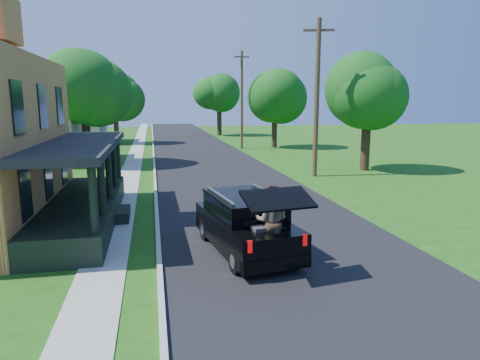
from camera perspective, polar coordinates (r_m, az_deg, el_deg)
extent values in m
plane|color=#1E4D0F|center=(12.47, 8.70, -11.26)|extent=(140.00, 140.00, 0.00)
cube|color=black|center=(31.46, -3.96, 2.02)|extent=(8.00, 120.00, 0.02)
cube|color=#ABAAA5|center=(31.18, -11.36, 1.77)|extent=(0.15, 120.00, 0.12)
cube|color=gray|center=(31.22, -14.20, 1.66)|extent=(1.30, 120.00, 0.03)
cube|color=gray|center=(18.27, -28.44, -5.39)|extent=(6.50, 1.20, 0.03)
cube|color=black|center=(17.55, -20.09, -3.84)|extent=(2.40, 10.00, 0.90)
cube|color=black|center=(17.13, -20.63, 4.46)|extent=(2.60, 10.30, 0.25)
cube|color=#ABA797|center=(36.15, -26.78, 6.01)|extent=(8.00, 8.00, 5.00)
pyramid|color=black|center=(36.18, -27.41, 13.44)|extent=(12.78, 12.78, 2.20)
cube|color=#ABA797|center=(51.75, -22.23, 7.35)|extent=(8.00, 8.00, 5.00)
pyramid|color=black|center=(51.77, -22.60, 12.54)|extent=(12.78, 12.78, 2.20)
cube|color=black|center=(13.23, 0.78, -6.72)|extent=(2.62, 4.87, 0.89)
cube|color=black|center=(13.18, 0.54, -3.56)|extent=(2.20, 3.11, 0.58)
cube|color=black|center=(13.11, 0.54, -2.22)|extent=(2.25, 3.20, 0.08)
cube|color=black|center=(10.84, 5.09, -2.56)|extent=(1.91, 1.22, 0.40)
cube|color=#313136|center=(11.91, 3.20, -7.11)|extent=(0.82, 0.73, 0.47)
cube|color=silver|center=(12.84, -2.71, -2.07)|extent=(0.45, 2.52, 0.06)
cube|color=silver|center=(13.38, 3.66, -1.57)|extent=(0.45, 2.52, 0.06)
cube|color=#990505|center=(10.83, 1.30, -8.90)|extent=(0.13, 0.08, 0.32)
cube|color=#990505|center=(11.47, 8.62, -7.91)|extent=(0.13, 0.08, 0.32)
cylinder|color=black|center=(14.46, -4.57, -6.60)|extent=(0.36, 0.74, 0.71)
cylinder|color=black|center=(14.98, 1.70, -5.96)|extent=(0.36, 0.74, 0.71)
cylinder|color=black|center=(11.70, -0.43, -10.74)|extent=(0.36, 0.74, 0.71)
cylinder|color=black|center=(12.34, 7.09, -9.67)|extent=(0.36, 0.74, 0.71)
imported|color=black|center=(11.76, 4.25, -5.44)|extent=(1.15, 1.04, 1.95)
cube|color=maroon|center=(12.17, 2.95, -9.80)|extent=(0.54, 0.52, 0.54)
cylinder|color=black|center=(33.44, -19.73, 4.80)|extent=(0.78, 0.78, 3.32)
sphere|color=#21691C|center=(33.31, -20.10, 10.65)|extent=(6.93, 6.93, 5.27)
sphere|color=#21691C|center=(33.16, -19.36, 12.73)|extent=(6.00, 6.00, 4.57)
sphere|color=#21691C|center=(33.60, -21.24, 11.57)|extent=(6.16, 6.16, 4.69)
cylinder|color=black|center=(48.68, -16.16, 6.56)|extent=(0.69, 0.69, 3.31)
sphere|color=#21691C|center=(48.59, -16.35, 10.29)|extent=(5.96, 5.96, 4.52)
sphere|color=#21691C|center=(48.19, -16.17, 11.49)|extent=(5.16, 5.16, 3.92)
sphere|color=#21691C|center=(49.15, -16.66, 10.85)|extent=(5.30, 5.30, 4.02)
cylinder|color=black|center=(30.04, 16.37, 4.25)|extent=(0.72, 0.72, 3.15)
sphere|color=#21691C|center=(29.89, 16.68, 10.34)|extent=(5.81, 5.81, 4.86)
sphere|color=#21691C|center=(29.95, 17.84, 12.35)|extent=(5.03, 5.03, 4.21)
sphere|color=#21691C|center=(29.88, 15.39, 11.44)|extent=(5.16, 5.16, 4.32)
cylinder|color=black|center=(43.63, 4.60, 6.53)|extent=(0.70, 0.70, 3.30)
sphere|color=#21691C|center=(43.54, 4.67, 10.99)|extent=(6.94, 6.94, 5.23)
sphere|color=#21691C|center=(43.23, 5.14, 12.53)|extent=(6.01, 6.01, 4.53)
sphere|color=#21691C|center=(44.00, 4.13, 11.75)|extent=(6.17, 6.17, 4.65)
cylinder|color=black|center=(59.33, -2.77, 7.91)|extent=(0.79, 0.79, 3.99)
sphere|color=#21691C|center=(59.29, -2.80, 11.48)|extent=(6.46, 6.46, 5.12)
sphere|color=#21691C|center=(58.92, -2.43, 12.60)|extent=(5.60, 5.60, 4.43)
sphere|color=#21691C|center=(59.83, -3.27, 12.01)|extent=(5.75, 5.75, 4.55)
cylinder|color=#41331E|center=(26.69, 10.19, 10.51)|extent=(0.37, 0.37, 9.40)
cube|color=#41331E|center=(27.01, 10.48, 19.05)|extent=(1.81, 0.64, 0.14)
cylinder|color=#41331E|center=(42.03, 0.23, 10.53)|extent=(0.25, 0.25, 9.32)
cube|color=#41331E|center=(42.24, 0.24, 16.10)|extent=(1.50, 0.18, 0.11)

